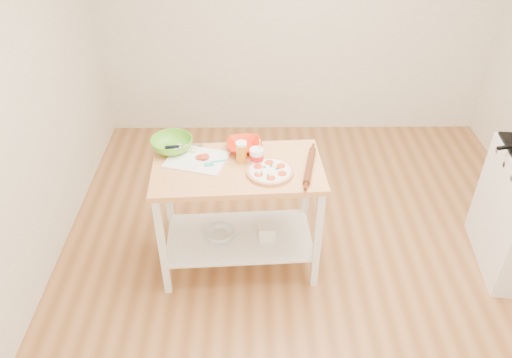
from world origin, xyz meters
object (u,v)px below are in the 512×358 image
at_px(rolling_pin, 310,166).
at_px(shelf_glass_bowl, 220,234).
at_px(spatula, 214,163).
at_px(prep_island, 238,196).
at_px(pizza, 270,172).
at_px(cutting_board, 197,159).
at_px(beer_pint, 241,152).
at_px(shelf_bin, 267,232).
at_px(orange_bowl, 244,146).
at_px(yogurt_tub, 257,156).
at_px(green_bowl, 172,144).
at_px(knife, 179,146).

xyz_separation_m(rolling_pin, shelf_glass_bowl, (-0.63, 0.02, -0.63)).
bearing_deg(spatula, prep_island, -21.85).
relative_size(prep_island, pizza, 3.79).
xyz_separation_m(cutting_board, beer_pint, (0.31, -0.02, 0.07)).
xyz_separation_m(shelf_glass_bowl, shelf_bin, (0.35, -0.01, 0.03)).
relative_size(orange_bowl, yogurt_tub, 1.22).
relative_size(cutting_board, beer_pint, 3.04).
height_order(spatula, shelf_glass_bowl, spatula).
relative_size(pizza, green_bowl, 1.06).
xyz_separation_m(spatula, green_bowl, (-0.31, 0.19, 0.03)).
distance_m(cutting_board, beer_pint, 0.32).
bearing_deg(shelf_bin, prep_island, 174.49).
height_order(spatula, yogurt_tub, yogurt_tub).
relative_size(cutting_board, knife, 1.74).
bearing_deg(spatula, knife, 128.61).
relative_size(knife, shelf_glass_bowl, 1.23).
relative_size(pizza, beer_pint, 2.04).
relative_size(prep_island, yogurt_tub, 5.84).
bearing_deg(beer_pint, spatula, -168.96).
bearing_deg(prep_island, pizza, -21.37).
distance_m(pizza, green_bowl, 0.75).
bearing_deg(yogurt_tub, spatula, -178.01).
height_order(orange_bowl, shelf_bin, orange_bowl).
height_order(cutting_board, green_bowl, green_bowl).
bearing_deg(yogurt_tub, cutting_board, 173.08).
bearing_deg(rolling_pin, green_bowl, 165.40).
xyz_separation_m(knife, orange_bowl, (0.47, -0.02, 0.01)).
bearing_deg(yogurt_tub, shelf_glass_bowl, -170.02).
distance_m(knife, beer_pint, 0.49).
xyz_separation_m(pizza, orange_bowl, (-0.17, 0.30, 0.01)).
xyz_separation_m(prep_island, pizza, (0.22, -0.08, 0.27)).
bearing_deg(shelf_bin, yogurt_tub, 143.82).
relative_size(orange_bowl, beer_pint, 1.62).
bearing_deg(yogurt_tub, pizza, -54.17).
bearing_deg(cutting_board, pizza, -2.35).
xyz_separation_m(prep_island, cutting_board, (-0.29, 0.09, 0.26)).
distance_m(green_bowl, yogurt_tub, 0.63).
bearing_deg(shelf_glass_bowl, green_bowl, 144.58).
xyz_separation_m(cutting_board, orange_bowl, (0.33, 0.13, 0.02)).
bearing_deg(yogurt_tub, beer_pint, 165.78).
bearing_deg(prep_island, knife, 151.09).
distance_m(prep_island, spatula, 0.31).
height_order(spatula, green_bowl, green_bowl).
relative_size(prep_island, cutting_board, 2.55).
relative_size(pizza, rolling_pin, 0.77).
relative_size(knife, orange_bowl, 1.08).
height_order(beer_pint, rolling_pin, beer_pint).
distance_m(rolling_pin, shelf_glass_bowl, 0.89).
relative_size(beer_pint, rolling_pin, 0.38).
height_order(rolling_pin, shelf_glass_bowl, rolling_pin).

